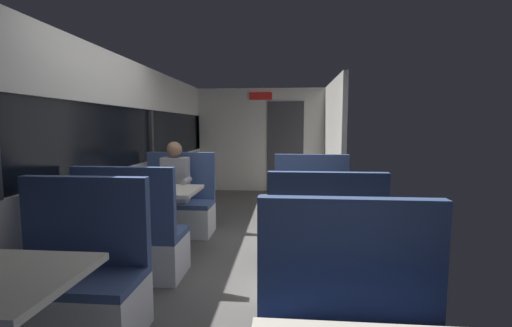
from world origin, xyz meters
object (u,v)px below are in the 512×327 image
(bench_mid_window_facing_entry, at_px, (178,209))
(bench_rear_aisle_facing_end, at_px, (323,258))
(dining_table_mid_window, at_px, (159,198))
(bench_mid_window_facing_end, at_px, (134,244))
(bench_rear_aisle_facing_entry, at_px, (312,216))
(dining_table_rear_aisle, at_px, (317,204))
(bench_near_window_facing_entry, at_px, (75,289))
(seated_passenger, at_px, (176,195))

(bench_mid_window_facing_entry, xyz_separation_m, bench_rear_aisle_facing_end, (1.79, -1.60, 0.00))
(dining_table_mid_window, xyz_separation_m, bench_mid_window_facing_end, (0.00, -0.70, -0.31))
(bench_mid_window_facing_entry, bearing_deg, bench_rear_aisle_facing_end, -41.77)
(bench_rear_aisle_facing_entry, bearing_deg, bench_mid_window_facing_entry, 173.62)
(bench_rear_aisle_facing_end, xyz_separation_m, bench_rear_aisle_facing_entry, (0.00, 1.40, 0.00))
(dining_table_rear_aisle, height_order, bench_rear_aisle_facing_entry, bench_rear_aisle_facing_entry)
(bench_near_window_facing_entry, xyz_separation_m, bench_mid_window_facing_entry, (0.00, 2.34, 0.00))
(bench_near_window_facing_entry, distance_m, bench_mid_window_facing_entry, 2.34)
(bench_near_window_facing_entry, distance_m, bench_mid_window_facing_end, 0.94)
(dining_table_mid_window, relative_size, bench_mid_window_facing_entry, 0.82)
(bench_mid_window_facing_end, xyz_separation_m, bench_rear_aisle_facing_end, (1.79, -0.20, 0.00))
(dining_table_mid_window, height_order, bench_mid_window_facing_entry, bench_mid_window_facing_entry)
(bench_near_window_facing_entry, xyz_separation_m, bench_rear_aisle_facing_end, (1.79, 0.74, 0.00))
(dining_table_mid_window, relative_size, bench_rear_aisle_facing_entry, 0.82)
(bench_near_window_facing_entry, relative_size, bench_mid_window_facing_end, 1.00)
(bench_near_window_facing_entry, height_order, dining_table_mid_window, bench_near_window_facing_entry)
(dining_table_mid_window, relative_size, dining_table_rear_aisle, 1.00)
(bench_near_window_facing_entry, bearing_deg, dining_table_rear_aisle, 38.78)
(bench_mid_window_facing_entry, distance_m, bench_rear_aisle_facing_end, 2.40)
(dining_table_mid_window, bearing_deg, bench_mid_window_facing_entry, 90.00)
(dining_table_rear_aisle, distance_m, bench_rear_aisle_facing_end, 0.77)
(bench_mid_window_facing_end, bearing_deg, bench_rear_aisle_facing_entry, 33.81)
(bench_mid_window_facing_entry, relative_size, bench_rear_aisle_facing_end, 1.00)
(dining_table_rear_aisle, relative_size, seated_passenger, 0.71)
(dining_table_mid_window, height_order, bench_rear_aisle_facing_end, bench_rear_aisle_facing_end)
(bench_mid_window_facing_end, relative_size, bench_mid_window_facing_entry, 1.00)
(dining_table_rear_aisle, bearing_deg, bench_rear_aisle_facing_entry, 90.00)
(dining_table_rear_aisle, relative_size, bench_rear_aisle_facing_end, 0.82)
(seated_passenger, bearing_deg, dining_table_mid_window, -90.00)
(seated_passenger, bearing_deg, bench_rear_aisle_facing_entry, -4.08)
(bench_near_window_facing_entry, distance_m, dining_table_mid_window, 1.67)
(bench_mid_window_facing_end, bearing_deg, bench_near_window_facing_entry, -90.00)
(dining_table_rear_aisle, distance_m, seated_passenger, 1.97)
(bench_near_window_facing_entry, distance_m, bench_rear_aisle_facing_entry, 2.79)
(bench_rear_aisle_facing_entry, relative_size, seated_passenger, 0.87)
(dining_table_mid_window, relative_size, seated_passenger, 0.71)
(bench_rear_aisle_facing_end, bearing_deg, dining_table_mid_window, 153.32)
(dining_table_mid_window, height_order, bench_rear_aisle_facing_entry, bench_rear_aisle_facing_entry)
(seated_passenger, bearing_deg, bench_mid_window_facing_entry, 90.00)
(dining_table_rear_aisle, xyz_separation_m, bench_rear_aisle_facing_end, (0.00, -0.70, -0.31))
(bench_rear_aisle_facing_end, distance_m, bench_rear_aisle_facing_entry, 1.40)
(bench_mid_window_facing_end, xyz_separation_m, bench_rear_aisle_facing_entry, (1.79, 1.20, 0.00))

